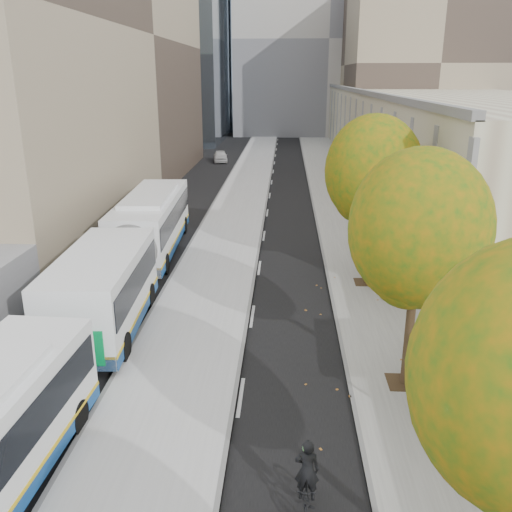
# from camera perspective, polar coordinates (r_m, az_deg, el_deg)

# --- Properties ---
(bus_platform) EXTENTS (4.25, 150.00, 0.15)m
(bus_platform) POSITION_cam_1_polar(r_m,az_deg,el_deg) (38.94, -2.15, 4.36)
(bus_platform) COLOR #B6B6B6
(bus_platform) RESTS_ON ground
(sidewalk) EXTENTS (4.75, 150.00, 0.08)m
(sidewalk) POSITION_cam_1_polar(r_m,az_deg,el_deg) (39.05, 9.66, 4.09)
(sidewalk) COLOR gray
(sidewalk) RESTS_ON ground
(building_tan) EXTENTS (18.00, 92.00, 8.00)m
(building_tan) POSITION_cam_1_polar(r_m,az_deg,el_deg) (68.69, 16.91, 13.05)
(building_tan) COLOR tan
(building_tan) RESTS_ON ground
(building_far_block) EXTENTS (30.00, 18.00, 30.00)m
(building_far_block) POSITION_cam_1_polar(r_m,az_deg,el_deg) (98.96, 7.31, 21.47)
(building_far_block) COLOR #9F9B94
(building_far_block) RESTS_ON ground
(bus_shelter) EXTENTS (1.90, 4.40, 2.53)m
(bus_shelter) POSITION_cam_1_polar(r_m,az_deg,el_deg) (16.58, 24.55, -9.70)
(bus_shelter) COLOR #383A3F
(bus_shelter) RESTS_ON sidewalk
(tree_c) EXTENTS (4.20, 4.20, 7.28)m
(tree_c) POSITION_cam_1_polar(r_m,az_deg,el_deg) (16.66, 16.81, 2.73)
(tree_c) COLOR #302417
(tree_c) RESTS_ON sidewalk
(tree_d) EXTENTS (4.40, 4.40, 7.60)m
(tree_d) POSITION_cam_1_polar(r_m,az_deg,el_deg) (25.25, 12.27, 8.75)
(tree_d) COLOR #302417
(tree_d) RESTS_ON sidewalk
(bus_far) EXTENTS (3.77, 19.26, 3.19)m
(bus_far) POSITION_cam_1_polar(r_m,az_deg,el_deg) (26.95, -12.60, 1.17)
(bus_far) COLOR white
(bus_far) RESTS_ON ground
(cyclist) EXTENTS (0.59, 1.55, 1.95)m
(cyclist) POSITION_cam_1_polar(r_m,az_deg,el_deg) (13.34, 5.32, -23.00)
(cyclist) COLOR black
(cyclist) RESTS_ON ground
(distant_car) EXTENTS (2.09, 4.04, 1.32)m
(distant_car) POSITION_cam_1_polar(r_m,az_deg,el_deg) (64.13, -3.77, 10.44)
(distant_car) COLOR #BBBBBB
(distant_car) RESTS_ON ground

